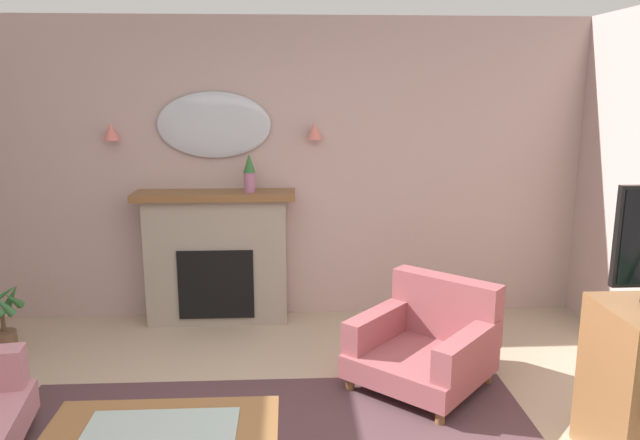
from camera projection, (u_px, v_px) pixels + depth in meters
name	position (u px, v px, depth m)	size (l,w,h in m)	color
wall_back	(275.00, 171.00, 5.32)	(6.43, 0.10, 2.61)	#B29993
fireplace	(217.00, 259.00, 5.23)	(1.36, 0.36, 1.16)	gray
mantel_vase_right	(249.00, 172.00, 5.06)	(0.10, 0.10, 0.33)	#9E6084
wall_mirror	(214.00, 125.00, 5.13)	(0.96, 0.06, 0.56)	#B2BCC6
wall_sconce_left	(111.00, 132.00, 5.05)	(0.14, 0.14, 0.14)	#D17066
wall_sconce_right	(314.00, 131.00, 5.13)	(0.14, 0.14, 0.14)	#D17066
armchair_in_corner	(428.00, 341.00, 4.17)	(1.14, 1.14, 0.71)	#934C51
potted_plant_small_fern	(2.00, 316.00, 4.69)	(0.32, 0.33, 0.54)	brown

